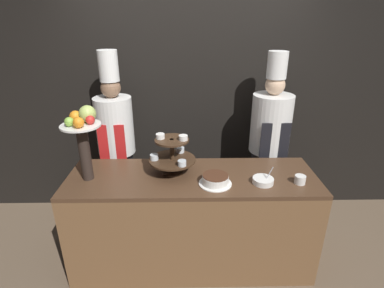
{
  "coord_description": "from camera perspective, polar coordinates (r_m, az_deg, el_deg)",
  "views": [
    {
      "loc": [
        -0.04,
        -1.89,
        2.15
      ],
      "look_at": [
        0.0,
        0.44,
        1.16
      ],
      "focal_mm": 28.0,
      "sensor_mm": 36.0,
      "label": 1
    }
  ],
  "objects": [
    {
      "name": "chef_center_left",
      "position": [
        3.18,
        14.54,
        1.19
      ],
      "size": [
        0.4,
        0.4,
        1.86
      ],
      "color": "#28282D",
      "rests_on": "ground_plane"
    },
    {
      "name": "serving_bowl_near",
      "position": [
        2.5,
        13.38,
        -6.8
      ],
      "size": [
        0.17,
        0.17,
        0.15
      ],
      "color": "white",
      "rests_on": "buffet_counter"
    },
    {
      "name": "buffet_counter",
      "position": [
        2.8,
        0.04,
        -14.23
      ],
      "size": [
        2.11,
        0.68,
        0.91
      ],
      "color": "brown",
      "rests_on": "ground_plane"
    },
    {
      "name": "chef_left",
      "position": [
        3.15,
        -14.28,
        1.09
      ],
      "size": [
        0.37,
        0.37,
        1.87
      ],
      "color": "black",
      "rests_on": "ground_plane"
    },
    {
      "name": "wall_back",
      "position": [
        3.31,
        -0.27,
        9.97
      ],
      "size": [
        10.0,
        0.06,
        2.8
      ],
      "color": "black",
      "rests_on": "ground_plane"
    },
    {
      "name": "cake_round",
      "position": [
        2.42,
        4.46,
        -6.82
      ],
      "size": [
        0.27,
        0.27,
        0.08
      ],
      "color": "white",
      "rests_on": "buffet_counter"
    },
    {
      "name": "cup_white",
      "position": [
        2.57,
        19.89,
        -6.39
      ],
      "size": [
        0.09,
        0.09,
        0.07
      ],
      "color": "white",
      "rests_on": "buffet_counter"
    },
    {
      "name": "ground_plane",
      "position": [
        2.86,
        0.17,
        -25.66
      ],
      "size": [
        14.0,
        14.0,
        0.0
      ],
      "primitive_type": "plane",
      "color": "brown"
    },
    {
      "name": "fruit_pedestal",
      "position": [
        2.5,
        -19.99,
        2.16
      ],
      "size": [
        0.31,
        0.31,
        0.61
      ],
      "color": "#2D231E",
      "rests_on": "buffet_counter"
    },
    {
      "name": "tiered_stand",
      "position": [
        2.52,
        -3.8,
        -1.99
      ],
      "size": [
        0.4,
        0.4,
        0.35
      ],
      "color": "#3D2819",
      "rests_on": "buffet_counter"
    }
  ]
}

